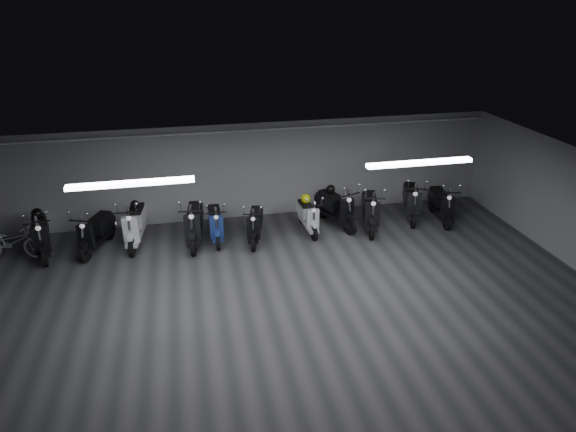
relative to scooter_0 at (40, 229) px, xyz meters
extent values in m
cube|color=#323234|center=(5.65, -3.73, -0.72)|extent=(14.00, 10.00, 0.01)
cube|color=slate|center=(5.65, -3.73, 2.09)|extent=(14.00, 10.00, 0.01)
cube|color=gray|center=(5.65, 1.27, 0.68)|extent=(14.00, 0.01, 2.80)
cube|color=white|center=(2.65, -2.73, 2.02)|extent=(2.40, 0.18, 0.08)
cube|color=white|center=(8.65, -2.73, 2.02)|extent=(2.40, 0.18, 0.08)
cylinder|color=white|center=(5.65, 1.19, 1.90)|extent=(13.60, 0.05, 0.05)
imported|color=white|center=(-0.70, -0.04, -0.17)|extent=(1.79, 0.92, 1.10)
sphere|color=#D0E10D|center=(6.85, 0.12, 0.18)|extent=(0.27, 0.27, 0.27)
sphere|color=black|center=(7.63, 0.33, 0.31)|extent=(0.25, 0.25, 0.25)
sphere|color=black|center=(-0.06, 0.26, 0.31)|extent=(0.28, 0.28, 0.28)
sphere|color=black|center=(2.30, 0.38, 0.31)|extent=(0.23, 0.23, 0.23)
camera|label=1|loc=(3.76, -12.02, 5.39)|focal=30.62mm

